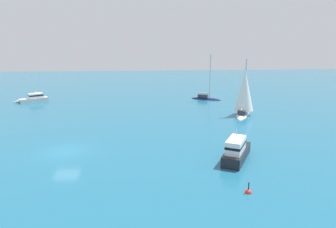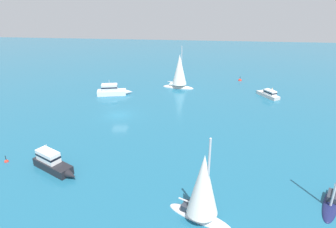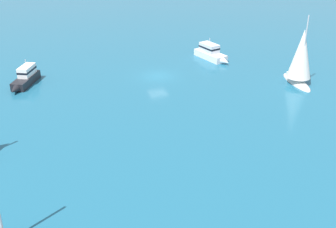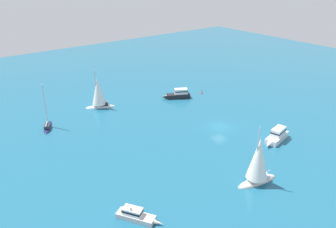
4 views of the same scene
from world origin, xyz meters
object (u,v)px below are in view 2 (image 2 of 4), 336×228
Objects in this scene: yacht at (179,73)px; channel_buoy at (7,162)px; sloop at (202,190)px; cabin_cruiser at (53,163)px; motor_cruiser at (112,90)px; motor_cruiser_1 at (268,94)px; sailboat at (331,202)px; mooring_buoy at (240,80)px.

channel_buoy is at bearing -111.00° from yacht.
sloop is 1.36× the size of cabin_cruiser.
yacht reaches higher than sloop.
cabin_cruiser is 5.98× the size of channel_buoy.
yacht is 1.46× the size of cabin_cruiser.
motor_cruiser is at bearing 144.59° from sloop.
sloop is 0.93× the size of yacht.
channel_buoy is (-23.17, 6.92, -3.01)m from sloop.
motor_cruiser_1 is at bearing 37.33° from channel_buoy.
sailboat is 1.56× the size of motor_cruiser_1.
motor_cruiser is 0.80× the size of sailboat.
yacht is 8.75× the size of channel_buoy.
sailboat is 6.43× the size of mooring_buoy.
yacht is at bearing -152.63° from mooring_buoy.
sailboat is 31.14m from motor_cruiser_1.
mooring_buoy is at bearing 13.69° from motor_cruiser.
motor_cruiser is 5.15× the size of mooring_buoy.
motor_cruiser is 30.22m from motor_cruiser_1.
motor_cruiser_1 is (30.15, 2.09, -0.29)m from motor_cruiser.
cabin_cruiser is (-29.05, 2.81, 0.61)m from sailboat.
cabin_cruiser is (-11.94, -32.18, -2.23)m from yacht.
sloop is at bearing -16.64° from channel_buoy.
mooring_buoy is at bearing 50.20° from channel_buoy.
yacht is 6.90× the size of mooring_buoy.
motor_cruiser_1 is (29.40, 28.32, -0.29)m from cabin_cruiser.
motor_cruiser is 29.11m from mooring_buoy.
sailboat is at bearing -54.46° from yacht.
motor_cruiser_1 is (0.35, 31.14, 0.32)m from sailboat.
sailboat reaches higher than motor_cruiser.
channel_buoy is (-18.35, -31.17, -3.11)m from yacht.
yacht reaches higher than cabin_cruiser.
motor_cruiser is 1.09× the size of cabin_cruiser.
sloop is 36.67m from motor_cruiser.
sailboat is (12.30, 3.11, -2.74)m from sloop.
motor_cruiser is 26.24m from cabin_cruiser.
yacht is 15.41m from mooring_buoy.
sailboat is at bearing -84.94° from mooring_buoy.
sloop is 0.99× the size of sailboat.
mooring_buoy is at bearing 105.24° from sloop.
sailboat is at bearing 22.92° from cabin_cruiser.
motor_cruiser is 25.87m from channel_buoy.
cabin_cruiser is 40.82m from motor_cruiser_1.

